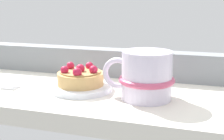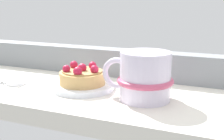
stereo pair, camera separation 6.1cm
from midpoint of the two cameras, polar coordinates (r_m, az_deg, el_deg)
ground_plane at (r=65.61cm, az=0.08°, el=-5.01°), size 89.59×30.04×3.40cm
window_rail_back at (r=75.66cm, az=3.86°, el=1.33°), size 87.80×4.87×6.57cm
dessert_plate at (r=65.18cm, az=-2.80°, el=-3.11°), size 13.29×13.29×1.11cm
raspberry_tart at (r=64.57cm, az=-2.84°, el=-1.20°), size 9.60×9.60×4.39cm
coffee_mug at (r=58.04cm, az=8.94°, el=-1.25°), size 14.09×10.65×9.19cm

